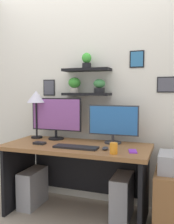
# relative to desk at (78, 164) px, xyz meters

# --- Properties ---
(ground_plane) EXTENTS (8.00, 8.00, 0.00)m
(ground_plane) POSITION_rel_desk_xyz_m (0.00, -0.05, -0.54)
(ground_plane) COLOR tan
(back_wall_assembly) EXTENTS (4.40, 0.24, 2.70)m
(back_wall_assembly) POSITION_rel_desk_xyz_m (0.00, 0.38, 0.82)
(back_wall_assembly) COLOR silver
(back_wall_assembly) RESTS_ON ground
(desk) EXTENTS (1.52, 0.68, 0.75)m
(desk) POSITION_rel_desk_xyz_m (0.00, 0.00, 0.00)
(desk) COLOR brown
(desk) RESTS_ON ground
(monitor_left) EXTENTS (0.61, 0.18, 0.48)m
(monitor_left) POSITION_rel_desk_xyz_m (-0.34, 0.16, 0.48)
(monitor_left) COLOR black
(monitor_left) RESTS_ON desk
(monitor_right) EXTENTS (0.54, 0.18, 0.41)m
(monitor_right) POSITION_rel_desk_xyz_m (0.34, 0.16, 0.43)
(monitor_right) COLOR #2D2D33
(monitor_right) RESTS_ON desk
(keyboard) EXTENTS (0.44, 0.14, 0.02)m
(keyboard) POSITION_rel_desk_xyz_m (0.05, -0.19, 0.22)
(keyboard) COLOR black
(keyboard) RESTS_ON desk
(computer_mouse) EXTENTS (0.06, 0.09, 0.03)m
(computer_mouse) POSITION_rel_desk_xyz_m (0.34, -0.17, 0.23)
(computer_mouse) COLOR #2D2D33
(computer_mouse) RESTS_ON desk
(desk_lamp) EXTENTS (0.22, 0.22, 0.56)m
(desk_lamp) POSITION_rel_desk_xyz_m (-0.59, 0.14, 0.68)
(desk_lamp) COLOR black
(desk_lamp) RESTS_ON desk
(cell_phone) EXTENTS (0.10, 0.15, 0.01)m
(cell_phone) POSITION_rel_desk_xyz_m (0.60, -0.15, 0.22)
(cell_phone) COLOR purple
(cell_phone) RESTS_ON desk
(pen_cup) EXTENTS (0.07, 0.07, 0.10)m
(pen_cup) POSITION_rel_desk_xyz_m (0.45, -0.28, 0.26)
(pen_cup) COLOR orange
(pen_cup) RESTS_ON desk
(scissors_tray) EXTENTS (0.12, 0.08, 0.02)m
(scissors_tray) POSITION_rel_desk_xyz_m (-0.38, -0.15, 0.23)
(scissors_tray) COLOR black
(scissors_tray) RESTS_ON desk
(computer_tower_left) EXTENTS (0.18, 0.40, 0.41)m
(computer_tower_left) POSITION_rel_desk_xyz_m (-0.55, -0.02, -0.33)
(computer_tower_left) COLOR #99999E
(computer_tower_left) RESTS_ON ground
(computer_tower_right) EXTENTS (0.18, 0.40, 0.45)m
(computer_tower_right) POSITION_rel_desk_xyz_m (0.47, 0.02, -0.31)
(computer_tower_right) COLOR #99999E
(computer_tower_right) RESTS_ON ground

